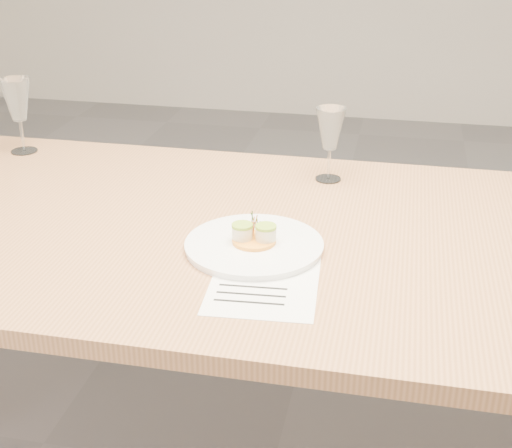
% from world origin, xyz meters
% --- Properties ---
extents(dining_table, '(2.40, 1.00, 0.75)m').
position_xyz_m(dining_table, '(0.00, 0.00, 0.68)').
color(dining_table, '#B67D4F').
rests_on(dining_table, ground).
extents(dinner_plate, '(0.30, 0.30, 0.08)m').
position_xyz_m(dinner_plate, '(-0.02, -0.10, 0.76)').
color(dinner_plate, white).
rests_on(dinner_plate, dining_table).
extents(recipe_sheet, '(0.23, 0.28, 0.00)m').
position_xyz_m(recipe_sheet, '(0.03, -0.25, 0.75)').
color(recipe_sheet, white).
rests_on(recipe_sheet, dining_table).
extents(wine_glass_0, '(0.09, 0.09, 0.22)m').
position_xyz_m(wine_glass_0, '(-0.82, 0.38, 0.90)').
color(wine_glass_0, white).
rests_on(wine_glass_0, dining_table).
extents(wine_glass_1, '(0.08, 0.08, 0.20)m').
position_xyz_m(wine_glass_1, '(0.09, 0.34, 0.89)').
color(wine_glass_1, white).
rests_on(wine_glass_1, dining_table).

